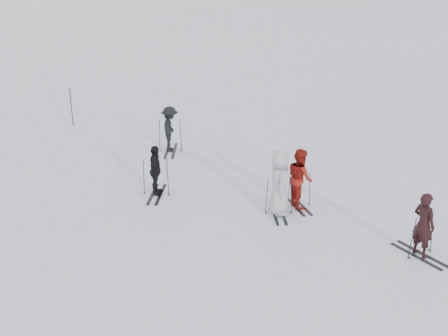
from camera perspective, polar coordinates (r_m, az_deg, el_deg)
name	(u,v)px	position (r m, az deg, el deg)	size (l,w,h in m)	color
ground	(236,210)	(17.17, 1.20, -4.24)	(120.00, 120.00, 0.00)	silver
skier_near_dark	(423,226)	(15.18, 19.59, -5.53)	(0.63, 0.41, 1.73)	black
skier_red	(300,179)	(17.19, 7.71, -1.07)	(0.89, 0.70, 1.84)	maroon
skier_grey	(279,183)	(16.58, 5.66, -1.56)	(0.97, 0.63, 1.98)	#A8ACB2
skier_uphill_left	(155,171)	(18.01, -6.97, -0.32)	(0.96, 0.40, 1.63)	black
skier_uphill_far	(170,130)	(21.97, -5.50, 3.91)	(1.14, 0.66, 1.77)	black
skis_near_dark	(422,234)	(15.29, 19.48, -6.37)	(0.89, 1.69, 1.23)	black
skis_red	(299,189)	(17.32, 7.65, -2.16)	(0.82, 1.54, 1.12)	black
skis_grey	(279,196)	(16.74, 5.61, -2.80)	(0.86, 1.63, 1.19)	black
skis_uphill_left	(156,177)	(18.08, -6.95, -0.87)	(0.92, 1.73, 1.27)	black
skis_uphill_far	(170,135)	(22.03, -5.48, 3.39)	(0.98, 1.85, 1.35)	black
piste_marker	(71,107)	(26.15, -15.24, 6.02)	(0.04, 0.04, 1.72)	black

